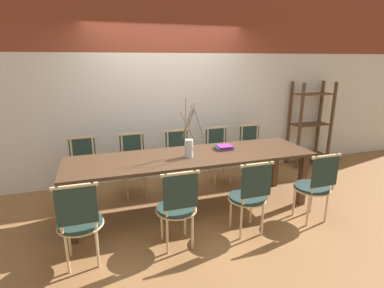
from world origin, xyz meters
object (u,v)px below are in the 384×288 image
chair_near_center (249,194)px  book_stack (224,147)px  shelving_rack (310,124)px  dining_table (192,161)px  chair_far_center (179,157)px  vase_centerpiece (189,147)px

chair_near_center → book_stack: (0.06, 0.88, 0.30)m
shelving_rack → chair_near_center: bearing=-141.1°
dining_table → book_stack: size_ratio=13.08×
book_stack → shelving_rack: size_ratio=0.16×
shelving_rack → dining_table: bearing=-158.6°
chair_near_center → chair_far_center: 1.58m
dining_table → shelving_rack: (2.69, 1.05, 0.10)m
book_stack → shelving_rack: 2.38m
chair_far_center → book_stack: chair_far_center is taller
dining_table → book_stack: (0.50, 0.11, 0.11)m
chair_near_center → vase_centerpiece: bearing=125.3°
chair_near_center → chair_far_center: size_ratio=1.00×
vase_centerpiece → chair_near_center: bearing=-54.7°
dining_table → vase_centerpiece: vase_centerpiece is taller
dining_table → chair_far_center: (0.04, 0.76, -0.19)m
vase_centerpiece → shelving_rack: shelving_rack is taller
chair_far_center → chair_near_center: bearing=104.7°
dining_table → vase_centerpiece: size_ratio=4.31×
book_stack → vase_centerpiece: bearing=-163.1°
vase_centerpiece → book_stack: vase_centerpiece is taller
chair_far_center → dining_table: bearing=87.3°
chair_far_center → shelving_rack: size_ratio=0.58×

